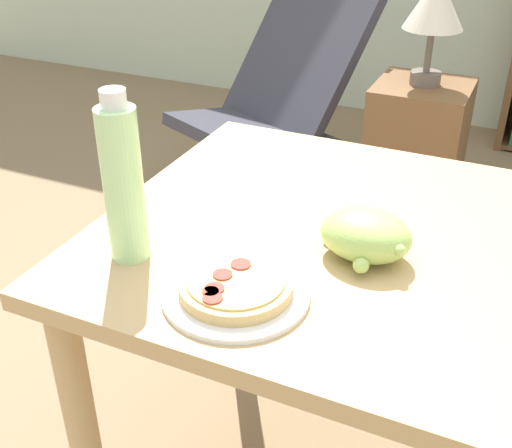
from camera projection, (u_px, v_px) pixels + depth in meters
dining_table at (377, 292)px, 1.21m from camera, size 1.03×0.81×0.75m
pizza_on_plate at (236, 289)px, 1.00m from camera, size 0.23×0.23×0.04m
grape_bunch at (365, 236)px, 1.09m from camera, size 0.16×0.14×0.09m
drink_bottle at (123, 183)px, 1.04m from camera, size 0.07×0.07×0.30m
lounge_chair_near at (269, 139)px, 2.74m from camera, size 0.78×0.92×0.88m
side_table at (414, 162)px, 2.48m from camera, size 0.34×0.34×0.62m
table_lamp at (435, 7)px, 2.19m from camera, size 0.21×0.21×0.38m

